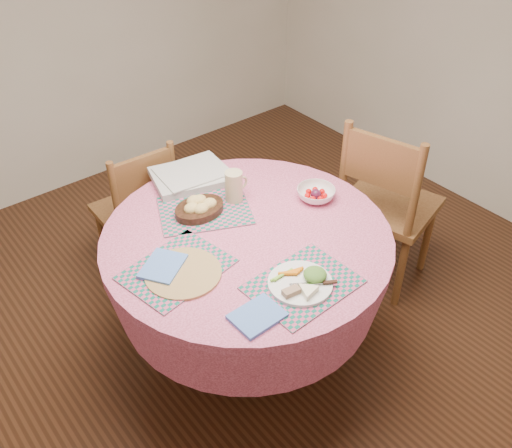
# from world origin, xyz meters

# --- Properties ---
(ground) EXTENTS (4.00, 4.00, 0.00)m
(ground) POSITION_xyz_m (0.00, 0.00, 0.00)
(ground) COLOR #331C0F
(ground) RESTS_ON ground
(dining_table) EXTENTS (1.24, 1.24, 0.75)m
(dining_table) POSITION_xyz_m (0.00, 0.00, 0.56)
(dining_table) COLOR pink
(dining_table) RESTS_ON ground
(chair_right) EXTENTS (0.55, 0.56, 1.00)m
(chair_right) POSITION_xyz_m (0.90, -0.03, 0.52)
(chair_right) COLOR brown
(chair_right) RESTS_ON ground
(chair_back) EXTENTS (0.41, 0.39, 0.86)m
(chair_back) POSITION_xyz_m (-0.08, 0.84, 0.45)
(chair_back) COLOR brown
(chair_back) RESTS_ON ground
(placemat_front) EXTENTS (0.41, 0.32, 0.01)m
(placemat_front) POSITION_xyz_m (-0.03, -0.38, 0.75)
(placemat_front) COLOR #116452
(placemat_front) RESTS_ON dining_table
(placemat_left) EXTENTS (0.45, 0.36, 0.01)m
(placemat_left) POSITION_xyz_m (-0.35, -0.00, 0.75)
(placemat_left) COLOR #116452
(placemat_left) RESTS_ON dining_table
(placemat_back) EXTENTS (0.49, 0.44, 0.01)m
(placemat_back) POSITION_xyz_m (-0.04, 0.25, 0.75)
(placemat_back) COLOR #116452
(placemat_back) RESTS_ON dining_table
(wicker_trivet) EXTENTS (0.30, 0.30, 0.01)m
(wicker_trivet) POSITION_xyz_m (-0.35, -0.04, 0.76)
(wicker_trivet) COLOR olive
(wicker_trivet) RESTS_ON dining_table
(napkin_near) EXTENTS (0.18, 0.14, 0.01)m
(napkin_near) POSITION_xyz_m (-0.27, -0.40, 0.76)
(napkin_near) COLOR #527ED3
(napkin_near) RESTS_ON dining_table
(napkin_far) EXTENTS (0.23, 0.22, 0.01)m
(napkin_far) POSITION_xyz_m (-0.39, 0.03, 0.76)
(napkin_far) COLOR #527ED3
(napkin_far) RESTS_ON placemat_left
(dinner_plate) EXTENTS (0.25, 0.25, 0.05)m
(dinner_plate) POSITION_xyz_m (-0.03, -0.38, 0.77)
(dinner_plate) COLOR white
(dinner_plate) RESTS_ON placemat_front
(bread_bowl) EXTENTS (0.23, 0.23, 0.08)m
(bread_bowl) POSITION_xyz_m (-0.07, 0.25, 0.79)
(bread_bowl) COLOR black
(bread_bowl) RESTS_ON placemat_back
(latte_mug) EXTENTS (0.12, 0.08, 0.14)m
(latte_mug) POSITION_xyz_m (0.11, 0.23, 0.83)
(latte_mug) COLOR #C9B88A
(latte_mug) RESTS_ON placemat_back
(fruit_bowl) EXTENTS (0.23, 0.23, 0.05)m
(fruit_bowl) POSITION_xyz_m (0.41, 0.01, 0.78)
(fruit_bowl) COLOR white
(fruit_bowl) RESTS_ON dining_table
(newspaper_stack) EXTENTS (0.40, 0.35, 0.04)m
(newspaper_stack) POSITION_xyz_m (0.05, 0.50, 0.78)
(newspaper_stack) COLOR silver
(newspaper_stack) RESTS_ON dining_table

